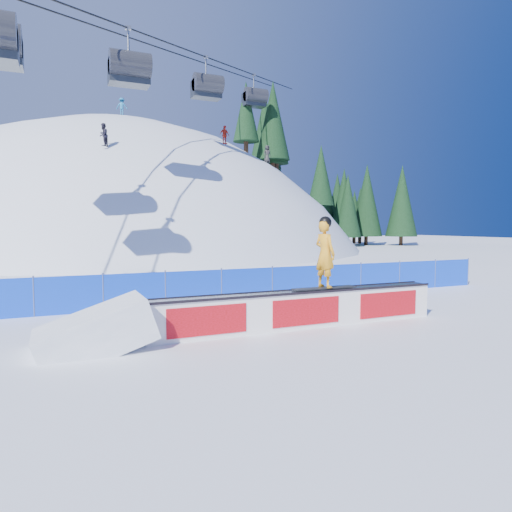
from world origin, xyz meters
name	(u,v)px	position (x,y,z in m)	size (l,w,h in m)	color
ground	(311,326)	(0.00, 0.00, 0.00)	(160.00, 160.00, 0.00)	white
snow_hill	(122,406)	(0.00, 42.00, -18.00)	(64.00, 64.00, 64.00)	white
treeline	(318,177)	(25.56, 41.69, 9.08)	(26.24, 12.86, 19.76)	#352115
safety_fence	(248,285)	(0.00, 4.50, 0.60)	(22.05, 0.05, 1.30)	blue
chairlift	(194,56)	(4.74, 27.49, 16.89)	(40.80, 41.70, 22.00)	gray
rail_box	(301,309)	(-0.28, 0.02, 0.50)	(8.49, 0.67, 1.02)	white
snow_ramp	(96,349)	(-5.58, -0.03, 0.00)	(2.45, 1.63, 0.92)	white
snowboarder	(325,253)	(0.45, 0.02, 2.00)	(1.92, 0.76, 2.00)	black
distant_skiers	(172,129)	(3.47, 30.28, 11.31)	(16.60, 12.96, 6.72)	black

